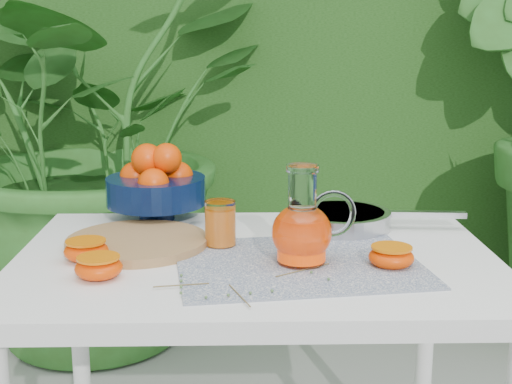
{
  "coord_description": "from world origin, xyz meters",
  "views": [
    {
      "loc": [
        -0.16,
        -1.51,
        1.21
      ],
      "look_at": [
        -0.13,
        -0.07,
        0.88
      ],
      "focal_mm": 50.0,
      "sensor_mm": 36.0,
      "label": 1
    }
  ],
  "objects_px": {
    "juice_pitcher": "(303,230)",
    "saute_pan": "(342,219)",
    "white_table": "(256,292)",
    "fruit_bowl": "(156,184)",
    "cutting_board": "(137,242)"
  },
  "relations": [
    {
      "from": "juice_pitcher",
      "to": "cutting_board",
      "type": "bearing_deg",
      "value": 159.88
    },
    {
      "from": "white_table",
      "to": "saute_pan",
      "type": "xyz_separation_m",
      "value": [
        0.21,
        0.2,
        0.11
      ]
    },
    {
      "from": "cutting_board",
      "to": "saute_pan",
      "type": "xyz_separation_m",
      "value": [
        0.46,
        0.14,
        0.01
      ]
    },
    {
      "from": "juice_pitcher",
      "to": "saute_pan",
      "type": "relative_size",
      "value": 0.48
    },
    {
      "from": "white_table",
      "to": "fruit_bowl",
      "type": "height_order",
      "value": "fruit_bowl"
    },
    {
      "from": "juice_pitcher",
      "to": "saute_pan",
      "type": "distance_m",
      "value": 0.29
    },
    {
      "from": "cutting_board",
      "to": "saute_pan",
      "type": "relative_size",
      "value": 0.74
    },
    {
      "from": "white_table",
      "to": "saute_pan",
      "type": "bearing_deg",
      "value": 43.61
    },
    {
      "from": "saute_pan",
      "to": "cutting_board",
      "type": "bearing_deg",
      "value": -163.75
    },
    {
      "from": "fruit_bowl",
      "to": "juice_pitcher",
      "type": "relative_size",
      "value": 1.26
    },
    {
      "from": "white_table",
      "to": "juice_pitcher",
      "type": "relative_size",
      "value": 5.04
    },
    {
      "from": "white_table",
      "to": "fruit_bowl",
      "type": "xyz_separation_m",
      "value": [
        -0.24,
        0.29,
        0.17
      ]
    },
    {
      "from": "fruit_bowl",
      "to": "saute_pan",
      "type": "xyz_separation_m",
      "value": [
        0.45,
        -0.1,
        -0.06
      ]
    },
    {
      "from": "fruit_bowl",
      "to": "saute_pan",
      "type": "distance_m",
      "value": 0.46
    },
    {
      "from": "white_table",
      "to": "saute_pan",
      "type": "relative_size",
      "value": 2.4
    }
  ]
}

